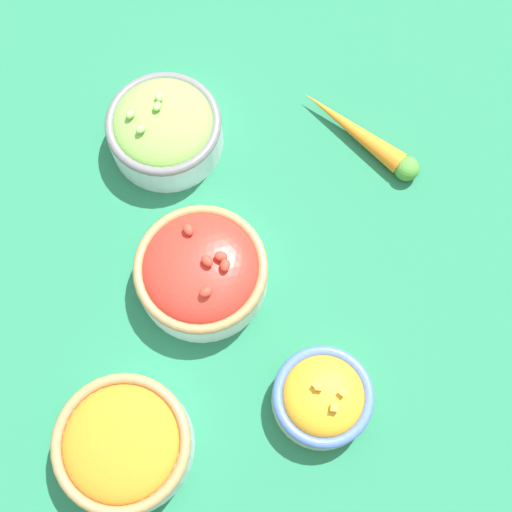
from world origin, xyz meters
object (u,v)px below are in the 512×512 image
bowl_lettuce (164,128)px  loose_carrot (363,136)px  bowl_cherry_tomatoes (201,271)px  bowl_squash (323,397)px  bowl_carrots (123,444)px

bowl_lettuce → loose_carrot: (-0.01, -0.25, -0.02)m
bowl_cherry_tomatoes → bowl_squash: (-0.15, -0.13, -0.01)m
bowl_carrots → bowl_lettuce: bearing=-5.7°
bowl_lettuce → bowl_squash: 0.38m
bowl_squash → bowl_cherry_tomatoes: bearing=42.3°
bowl_cherry_tomatoes → loose_carrot: 0.27m
bowl_cherry_tomatoes → bowl_squash: bearing=-137.7°
bowl_carrots → bowl_cherry_tomatoes: bearing=-23.5°
bowl_lettuce → bowl_cherry_tomatoes: bearing=-166.2°
bowl_cherry_tomatoes → loose_carrot: (0.18, -0.20, -0.02)m
bowl_cherry_tomatoes → bowl_squash: 0.20m
loose_carrot → bowl_lettuce: bearing=40.5°
bowl_cherry_tomatoes → bowl_carrots: 0.21m
bowl_carrots → loose_carrot: (0.37, -0.29, -0.02)m
bowl_carrots → bowl_squash: bowl_squash is taller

